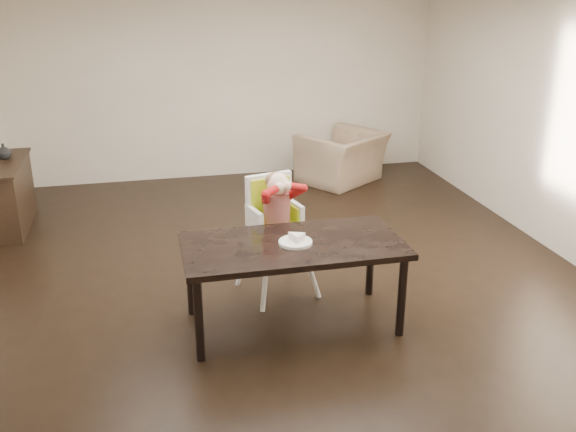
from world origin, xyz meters
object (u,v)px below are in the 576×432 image
(high_chair, at_px, (276,208))
(armchair, at_px, (342,149))
(dining_table, at_px, (293,252))
(sideboard, at_px, (8,195))

(high_chair, distance_m, armchair, 3.48)
(dining_table, distance_m, armchair, 4.04)
(high_chair, bearing_deg, armchair, 48.52)
(high_chair, height_order, sideboard, high_chair)
(high_chair, bearing_deg, dining_table, -103.08)
(dining_table, height_order, armchair, armchair)
(dining_table, bearing_deg, armchair, 66.65)
(high_chair, xyz_separation_m, armchair, (1.61, 3.07, -0.35))
(armchair, xyz_separation_m, sideboard, (-4.30, -0.81, -0.08))
(armchair, distance_m, sideboard, 4.37)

